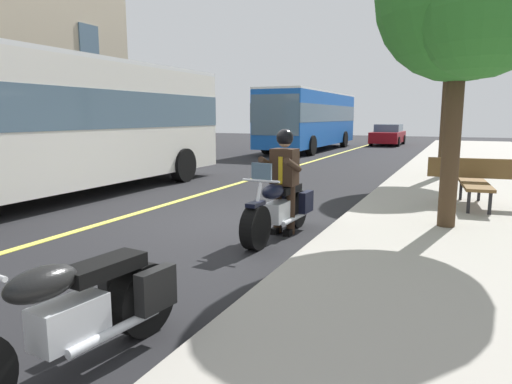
% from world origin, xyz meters
% --- Properties ---
extents(ground_plane, '(80.00, 80.00, 0.00)m').
position_xyz_m(ground_plane, '(0.00, 0.00, 0.00)').
color(ground_plane, black).
extents(sidewalk_curb, '(60.00, 5.00, 0.15)m').
position_xyz_m(sidewalk_curb, '(0.00, 4.50, 0.07)').
color(sidewalk_curb, '#9E998E').
rests_on(sidewalk_curb, ground_plane).
extents(lane_center_stripe, '(60.00, 0.16, 0.01)m').
position_xyz_m(lane_center_stripe, '(0.00, -2.00, 0.01)').
color(lane_center_stripe, '#E5DB4C').
rests_on(lane_center_stripe, ground_plane).
extents(motorcycle_main, '(2.22, 0.65, 1.26)m').
position_xyz_m(motorcycle_main, '(0.48, 1.27, 0.45)').
color(motorcycle_main, black).
rests_on(motorcycle_main, ground_plane).
extents(rider_main, '(0.64, 0.56, 1.74)m').
position_xyz_m(rider_main, '(0.29, 1.28, 1.04)').
color(rider_main, black).
rests_on(rider_main, ground_plane).
extents(motorcycle_parked, '(2.22, 0.76, 1.26)m').
position_xyz_m(motorcycle_parked, '(4.87, 1.32, 0.45)').
color(motorcycle_parked, black).
rests_on(motorcycle_parked, ground_plane).
extents(bus_near, '(11.05, 2.70, 3.30)m').
position_xyz_m(bus_near, '(-18.23, -4.16, 1.87)').
color(bus_near, blue).
rests_on(bus_near, ground_plane).
extents(bus_far, '(11.05, 2.70, 3.30)m').
position_xyz_m(bus_far, '(-0.62, -4.84, 1.87)').
color(bus_far, white).
rests_on(bus_far, ground_plane).
extents(car_silver, '(4.60, 1.92, 1.40)m').
position_xyz_m(car_silver, '(-24.99, -0.79, 0.69)').
color(car_silver, maroon).
rests_on(car_silver, ground_plane).
extents(bench_sidewalk, '(1.84, 1.80, 0.95)m').
position_xyz_m(bench_sidewalk, '(-2.85, 4.19, 0.71)').
color(bench_sidewalk, brown).
rests_on(bench_sidewalk, sidewalk_curb).
extents(street_tree_curbside, '(2.80, 2.60, 5.64)m').
position_xyz_m(street_tree_curbside, '(-7.32, 3.47, 4.36)').
color(street_tree_curbside, '#42301E').
rests_on(street_tree_curbside, sidewalk_curb).
extents(street_tree_distant, '(2.80, 2.60, 4.91)m').
position_xyz_m(street_tree_distant, '(-0.59, 3.83, 3.65)').
color(street_tree_distant, '#42301E').
rests_on(street_tree_distant, sidewalk_curb).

